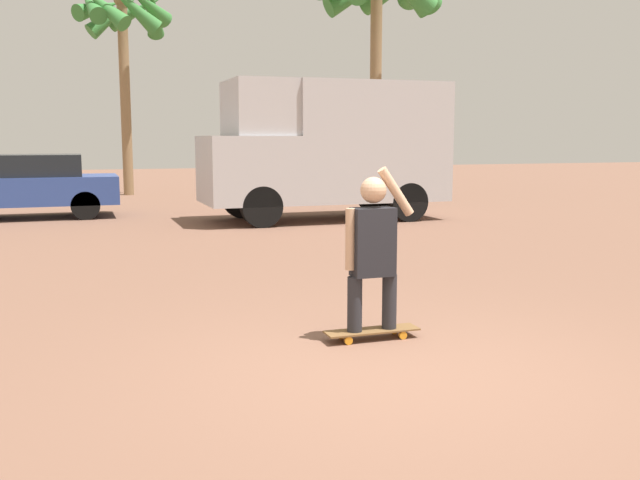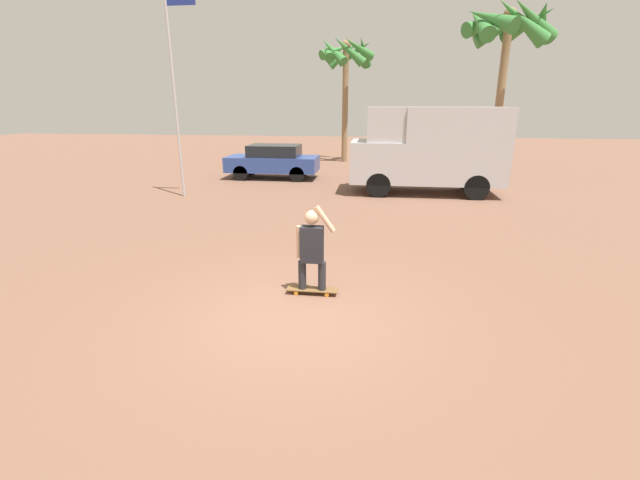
{
  "view_description": "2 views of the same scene",
  "coord_description": "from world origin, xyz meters",
  "views": [
    {
      "loc": [
        -2.46,
        -5.18,
        1.9
      ],
      "look_at": [
        -0.04,
        1.87,
        0.83
      ],
      "focal_mm": 40.0,
      "sensor_mm": 36.0,
      "label": 1
    },
    {
      "loc": [
        1.23,
        -6.1,
        3.27
      ],
      "look_at": [
        0.16,
        1.84,
        0.72
      ],
      "focal_mm": 24.0,
      "sensor_mm": 36.0,
      "label": 2
    }
  ],
  "objects": [
    {
      "name": "palm_tree_near_van",
      "position": [
        7.0,
        16.61,
        6.62
      ],
      "size": [
        4.41,
        4.37,
        7.81
      ],
      "color": "#8E704C",
      "rests_on": "ground_plane"
    },
    {
      "name": "skateboard",
      "position": [
        0.15,
        0.89,
        0.08
      ],
      "size": [
        0.92,
        0.24,
        0.09
      ],
      "color": "brown",
      "rests_on": "ground_plane"
    },
    {
      "name": "ground_plane",
      "position": [
        0.0,
        0.0,
        0.0
      ],
      "size": [
        80.0,
        80.0,
        0.0
      ],
      "primitive_type": "plane",
      "color": "brown"
    },
    {
      "name": "parked_car_blue",
      "position": [
        -3.51,
        13.1,
        0.8
      ],
      "size": [
        4.11,
        1.78,
        1.51
      ],
      "color": "black",
      "rests_on": "ground_plane"
    },
    {
      "name": "palm_tree_center_background",
      "position": [
        -0.77,
        19.55,
        5.73
      ],
      "size": [
        3.26,
        3.29,
        6.84
      ],
      "color": "#8E704C",
      "rests_on": "ground_plane"
    },
    {
      "name": "flagpole",
      "position": [
        -5.78,
        8.74,
        4.1
      ],
      "size": [
        1.08,
        0.12,
        7.16
      ],
      "color": "#B7B7BC",
      "rests_on": "ground_plane"
    },
    {
      "name": "person_skateboarder",
      "position": [
        0.14,
        0.89,
        0.91
      ],
      "size": [
        0.69,
        0.25,
        1.55
      ],
      "color": "#28282D",
      "rests_on": "skateboard"
    },
    {
      "name": "camper_van",
      "position": [
        3.14,
        10.51,
        1.73
      ],
      "size": [
        5.58,
        2.2,
        3.17
      ],
      "color": "black",
      "rests_on": "ground_plane"
    }
  ]
}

